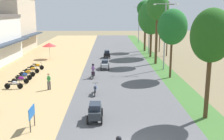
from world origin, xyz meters
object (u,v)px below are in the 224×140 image
street_signboard (32,114)px  motorbike_ahead_third (93,71)px  median_tree_nearest (211,36)px  median_tree_fourth (152,17)px  parked_motorbike_fourth (24,76)px  pedestrian_on_shoulder (49,80)px  parked_motorbike_fifth (28,72)px  streetlamp_mid (149,30)px  motorbike_ahead_second (95,89)px  car_hatchback_black (107,54)px  car_sedan_silver (105,64)px  streetlamp_near (165,32)px  median_tree_third (157,8)px  utility_pole_near (168,28)px  median_tree_fifth (146,9)px  parked_motorbike_third (20,79)px  parked_motorbike_second (14,84)px  car_hatchback_charcoal (95,111)px  parked_motorbike_sixth (32,69)px  utility_pole_far (160,26)px  parked_motorbike_seventh (37,66)px  median_tree_second (172,27)px  vendor_umbrella (49,45)px  streetlamp_far (139,22)px

street_signboard → motorbike_ahead_third: size_ratio=0.83×
median_tree_nearest → median_tree_fourth: (0.10, 25.91, 0.58)m
parked_motorbike_fourth → median_tree_nearest: (16.07, -10.97, 5.27)m
pedestrian_on_shoulder → parked_motorbike_fifth: bearing=123.9°
motorbike_ahead_third → parked_motorbike_fifth: bearing=174.1°
parked_motorbike_fourth → streetlamp_mid: 24.77m
pedestrian_on_shoulder → motorbike_ahead_second: bearing=-19.4°
car_hatchback_black → motorbike_ahead_third: (-1.52, -13.10, 0.11)m
car_sedan_silver → motorbike_ahead_third: bearing=-104.9°
streetlamp_near → motorbike_ahead_second: 14.13m
streetlamp_mid → median_tree_third: bearing=-92.1°
utility_pole_near → motorbike_ahead_second: 24.50m
median_tree_fifth → median_tree_nearest: bearing=-90.1°
parked_motorbike_third → street_signboard: street_signboard is taller
pedestrian_on_shoulder → median_tree_fifth: size_ratio=0.17×
parked_motorbike_second → utility_pole_near: utility_pole_near is taller
utility_pole_near → car_hatchback_charcoal: size_ratio=4.47×
parked_motorbike_sixth → utility_pole_far: utility_pole_far is taller
car_hatchback_black → median_tree_third: bearing=-34.3°
streetlamp_near → car_hatchback_black: (-7.32, 8.67, -4.11)m
car_hatchback_black → motorbike_ahead_third: size_ratio=1.11×
utility_pole_far → parked_motorbike_seventh: bearing=-140.4°
median_tree_third → motorbike_ahead_second: 18.08m
parked_motorbike_third → car_hatchback_charcoal: car_hatchback_charcoal is taller
parked_motorbike_third → median_tree_second: 17.15m
parked_motorbike_third → vendor_umbrella: (-0.02, 14.82, 1.75)m
median_tree_fourth → motorbike_ahead_second: bearing=-111.9°
parked_motorbike_second → streetlamp_near: streetlamp_near is taller
parked_motorbike_second → streetlamp_far: bearing=66.6°
median_tree_second → streetlamp_far: (0.11, 33.39, -0.88)m
utility_pole_near → motorbike_ahead_third: 19.58m
median_tree_fourth → streetlamp_near: bearing=-88.9°
car_sedan_silver → motorbike_ahead_third: (-1.28, -4.80, 0.11)m
streetlamp_near → median_tree_third: bearing=95.0°
median_tree_fifth → car_sedan_silver: bearing=-114.4°
pedestrian_on_shoulder → streetlamp_far: (12.84, 38.09, 3.88)m
median_tree_fourth → motorbike_ahead_second: (-8.16, -20.30, -5.84)m
parked_motorbike_third → motorbike_ahead_second: size_ratio=1.00×
parked_motorbike_second → streetlamp_far: streetlamp_far is taller
parked_motorbike_fifth → streetlamp_near: bearing=12.5°
car_sedan_silver → car_hatchback_charcoal: bearing=-91.8°
parked_motorbike_fifth → motorbike_ahead_third: 7.63m
vendor_umbrella → median_tree_second: size_ratio=0.33×
parked_motorbike_fifth → car_sedan_silver: 9.74m
median_tree_fifth → streetlamp_mid: median_tree_fifth is taller
streetlamp_near → utility_pole_far: 15.71m
parked_motorbike_second → car_hatchback_charcoal: bearing=-43.9°
streetlamp_mid → streetlamp_far: bearing=90.0°
pedestrian_on_shoulder → motorbike_ahead_third: (4.00, 4.55, -0.11)m
utility_pole_near → median_tree_nearest: bearing=-96.3°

